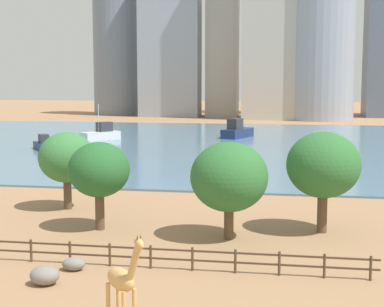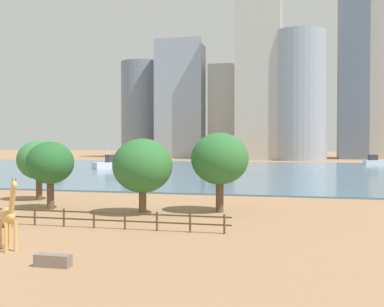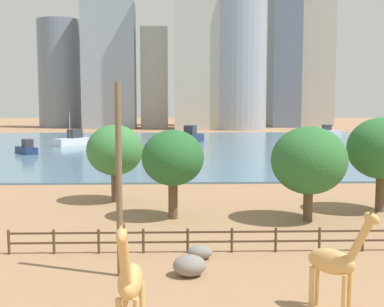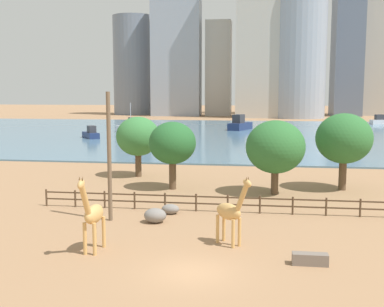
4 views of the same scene
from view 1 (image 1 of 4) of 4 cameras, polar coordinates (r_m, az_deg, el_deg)
name	(u,v)px [view 1 (image 1 of 4)]	position (r m, az deg, el deg)	size (l,w,h in m)	color
ground_plane	(242,142)	(99.24, 4.85, 1.11)	(400.00, 400.00, 0.00)	#9E7551
harbor_water	(240,143)	(96.26, 4.70, 0.98)	(180.00, 86.00, 0.20)	slate
giraffe_companion	(123,280)	(25.25, -6.74, -12.08)	(2.34, 2.17, 4.16)	tan
boulder_near_fence	(45,275)	(31.10, -14.10, -11.39)	(1.51, 1.30, 0.97)	gray
boulder_by_pole	(73,264)	(33.03, -11.42, -10.45)	(1.27, 0.95, 0.71)	gray
enclosure_fence	(132,254)	(32.92, -5.81, -9.66)	(26.12, 0.14, 1.30)	#4C3826
tree_left_large	(323,165)	(40.30, 12.63, -1.14)	(4.95, 4.95, 6.86)	brown
tree_center_broad	(229,177)	(37.87, 3.62, -2.30)	(5.02, 5.02, 6.35)	brown
tree_right_tall	(99,170)	(40.68, -9.00, -1.61)	(4.21, 4.21, 6.09)	brown
tree_left_small	(67,158)	(47.74, -12.06, -0.41)	(4.47, 4.47, 6.19)	brown
boat_ferry	(101,134)	(102.33, -8.78, 1.92)	(6.11, 6.92, 6.15)	silver
boat_sailboat	(43,144)	(89.16, -14.24, 0.88)	(4.60, 5.36, 2.31)	navy
boat_tug	(237,131)	(104.99, 4.38, 2.19)	(5.41, 8.37, 3.47)	navy
skyline_tower_needle	(223,58)	(171.40, 2.98, 9.20)	(8.86, 9.01, 33.41)	#ADA89E
skyline_tower_glass	(118,54)	(183.72, -7.15, 9.52)	(15.26, 15.26, 36.71)	slate
skyline_block_left	(170,42)	(170.95, -2.17, 10.75)	(17.22, 8.08, 42.63)	#939EAD
skyline_block_right	(321,41)	(160.40, 12.43, 10.65)	(17.55, 17.55, 41.57)	#939EAD
skyline_block_wide	(271,1)	(162.12, 7.72, 14.48)	(14.52, 12.97, 62.81)	#B7B2A8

